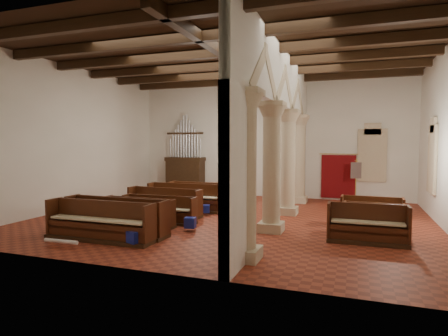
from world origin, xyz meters
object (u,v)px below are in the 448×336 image
(nave_pew_0, at_px, (100,227))
(aisle_pew_0, at_px, (367,230))
(lectern, at_px, (243,187))
(pipe_organ, at_px, (185,169))
(processional_banner, at_px, (356,188))

(nave_pew_0, xyz_separation_m, aisle_pew_0, (7.28, 2.25, -0.00))
(aisle_pew_0, bearing_deg, nave_pew_0, -163.58)
(lectern, distance_m, aisle_pew_0, 9.43)
(pipe_organ, height_order, lectern, pipe_organ)
(pipe_organ, distance_m, processional_banner, 8.85)
(nave_pew_0, relative_size, aisle_pew_0, 1.55)
(lectern, xyz_separation_m, nave_pew_0, (-1.43, -9.65, -0.13))
(processional_banner, bearing_deg, nave_pew_0, -139.30)
(aisle_pew_0, bearing_deg, processional_banner, 91.96)
(processional_banner, distance_m, aisle_pew_0, 6.83)
(processional_banner, bearing_deg, aisle_pew_0, -99.06)
(processional_banner, xyz_separation_m, aisle_pew_0, (0.33, -6.81, -0.38))
(pipe_organ, distance_m, nave_pew_0, 9.89)
(pipe_organ, relative_size, lectern, 3.61)
(pipe_organ, height_order, processional_banner, pipe_organ)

